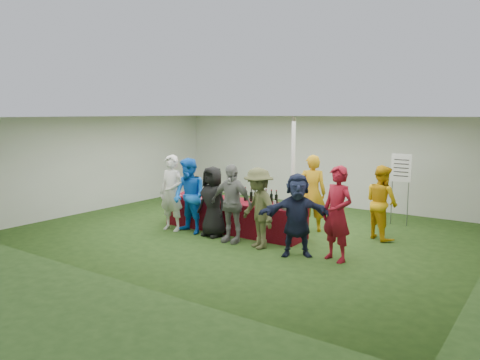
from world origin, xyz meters
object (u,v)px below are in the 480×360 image
Objects in this scene: customer_4 at (258,208)px; customer_5 at (297,215)px; dump_bucket at (287,205)px; customer_2 at (213,202)px; customer_6 at (337,214)px; customer_1 at (189,196)px; serving_table at (233,216)px; staff_back at (382,202)px; staff_pourer at (312,193)px; customer_0 at (172,193)px; customer_3 at (231,203)px; wine_list_sign at (401,173)px.

customer_4 is 1.03× the size of customer_5.
dump_bucket is 1.74m from customer_2.
customer_1 is at bearing -161.53° from customer_6.
customer_2 is (-0.12, -0.63, 0.43)m from serving_table.
staff_back is at bearing 38.85° from customer_2.
customer_6 is (1.40, -1.77, -0.00)m from staff_pourer.
staff_back is at bearing 77.34° from customer_4.
customer_0 is (-2.78, -1.84, -0.01)m from staff_pourer.
customer_1 reaches higher than customer_4.
customer_3 reaches higher than dump_bucket.
wine_list_sign reaches higher than serving_table.
dump_bucket is 0.16× the size of customer_5.
customer_0 is at bearing -167.25° from customer_1.
customer_6 reaches higher than wine_list_sign.
staff_pourer is at bearing 42.58° from staff_back.
customer_6 is at bearing -92.36° from wine_list_sign.
customer_1 is 1.08× the size of customer_5.
customer_1 is 0.62m from customer_2.
staff_pourer reaches higher than customer_4.
dump_bucket is 0.15× the size of customer_4.
staff_back is (1.58, 0.25, -0.09)m from staff_pourer.
customer_5 is at bearing -21.37° from serving_table.
serving_table is 3.41m from staff_back.
wine_list_sign is 4.76m from customer_2.
customer_6 is at bearing 10.01° from customer_1.
customer_4 is at bearing 82.77° from staff_back.
customer_0 is at bearing -140.03° from wine_list_sign.
customer_0 reaches higher than customer_3.
customer_3 is (0.50, -0.77, 0.48)m from serving_table.
customer_1 is at bearing -154.99° from customer_4.
customer_6 is at bearing -19.27° from dump_bucket.
customer_3 is 0.94× the size of customer_6.
dump_bucket is (1.57, -0.22, 0.46)m from serving_table.
staff_back is at bearing 165.24° from staff_pourer.
wine_list_sign is 2.40m from staff_pourer.
wine_list_sign is at bearing -154.54° from staff_pourer.
customer_0 is at bearing -161.18° from customer_6.
customer_0 is at bearing -153.65° from customer_4.
serving_table is at bearing 172.05° from dump_bucket.
customer_6 is at bearing 118.27° from staff_back.
dump_bucket is at bearing 79.06° from staff_back.
customer_4 is at bearing -157.33° from customer_6.
customer_0 is 3.42m from customer_5.
serving_table is 2.13× the size of customer_4.
customer_2 is at bearing 142.80° from customer_5.
customer_4 is (1.97, -0.11, -0.04)m from customer_1.
serving_table is 4.31m from wine_list_sign.
staff_pourer is 1.60m from staff_back.
customer_6 reaches higher than serving_table.
customer_5 is at bearing 7.11° from customer_1.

